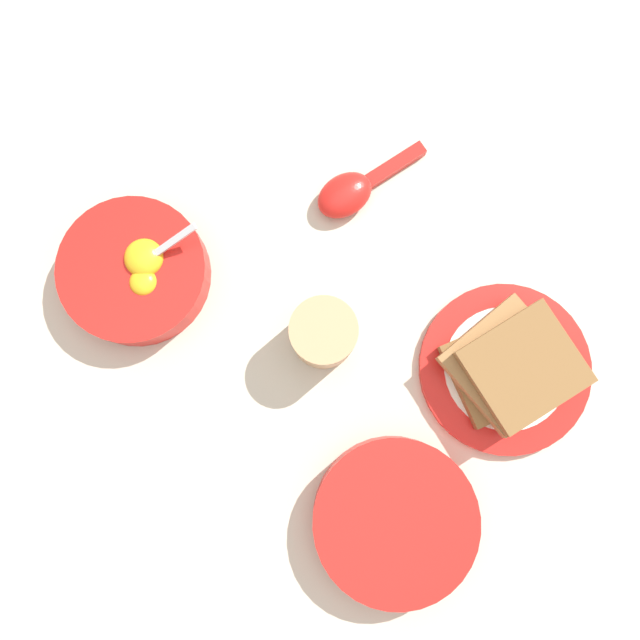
{
  "coord_description": "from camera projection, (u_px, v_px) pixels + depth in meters",
  "views": [
    {
      "loc": [
        -0.02,
        0.07,
        0.67
      ],
      "look_at": [
        0.03,
        0.01,
        0.02
      ],
      "focal_mm": 35.0,
      "sensor_mm": 36.0,
      "label": 1
    }
  ],
  "objects": [
    {
      "name": "ground_plane",
      "position": [
        349.0,
        337.0,
        0.67
      ],
      "size": [
        3.0,
        3.0,
        0.0
      ],
      "primitive_type": "plane",
      "color": "beige"
    },
    {
      "name": "egg_bowl",
      "position": [
        135.0,
        272.0,
        0.66
      ],
      "size": [
        0.16,
        0.16,
        0.07
      ],
      "color": "red",
      "rests_on": "ground_plane"
    },
    {
      "name": "toast_plate",
      "position": [
        505.0,
        369.0,
        0.66
      ],
      "size": [
        0.18,
        0.18,
        0.01
      ],
      "color": "red",
      "rests_on": "ground_plane"
    },
    {
      "name": "toast_sandwich",
      "position": [
        512.0,
        366.0,
        0.64
      ],
      "size": [
        0.14,
        0.14,
        0.04
      ],
      "color": "brown",
      "rests_on": "toast_plate"
    },
    {
      "name": "soup_spoon",
      "position": [
        352.0,
        191.0,
        0.68
      ],
      "size": [
        0.07,
        0.14,
        0.03
      ],
      "color": "red",
      "rests_on": "ground_plane"
    },
    {
      "name": "congee_bowl",
      "position": [
        395.0,
        520.0,
        0.63
      ],
      "size": [
        0.17,
        0.17,
        0.04
      ],
      "color": "red",
      "rests_on": "ground_plane"
    },
    {
      "name": "drinking_cup",
      "position": [
        323.0,
        333.0,
        0.64
      ],
      "size": [
        0.07,
        0.07,
        0.07
      ],
      "color": "tan",
      "rests_on": "ground_plane"
    }
  ]
}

